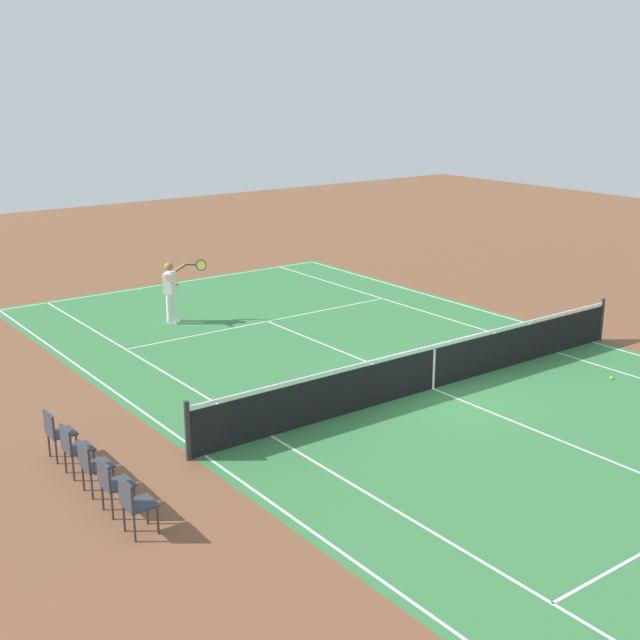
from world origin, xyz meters
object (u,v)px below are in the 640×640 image
(tennis_net, at_px, (433,367))
(tennis_ball, at_px, (612,378))
(spectator_chair_1, at_px, (112,482))
(spectator_chair_4, at_px, (57,431))
(spectator_chair_0, at_px, (134,502))
(spectator_chair_2, at_px, (92,463))
(spectator_chair_3, at_px, (74,446))
(tennis_player_near, at_px, (171,289))

(tennis_net, distance_m, tennis_ball, 4.06)
(spectator_chair_1, relative_size, spectator_chair_4, 1.00)
(tennis_net, relative_size, spectator_chair_1, 13.30)
(tennis_net, relative_size, tennis_ball, 177.27)
(tennis_ball, relative_size, spectator_chair_4, 0.08)
(tennis_net, bearing_deg, spectator_chair_0, 102.99)
(spectator_chair_4, bearing_deg, spectator_chair_2, 180.00)
(spectator_chair_1, height_order, spectator_chair_3, same)
(tennis_ball, height_order, spectator_chair_4, spectator_chair_4)
(tennis_player_near, distance_m, spectator_chair_1, 10.39)
(tennis_net, bearing_deg, spectator_chair_4, 79.70)
(spectator_chair_0, xyz_separation_m, spectator_chair_3, (2.35, 0.00, 0.00))
(tennis_net, height_order, tennis_ball, tennis_net)
(tennis_net, height_order, spectator_chair_1, tennis_net)
(spectator_chair_2, xyz_separation_m, spectator_chair_3, (0.78, 0.00, 0.00))
(spectator_chair_1, bearing_deg, spectator_chair_4, 0.00)
(spectator_chair_1, relative_size, spectator_chair_2, 1.00)
(tennis_ball, bearing_deg, spectator_chair_1, 85.10)
(tennis_net, distance_m, tennis_player_near, 8.14)
(spectator_chair_3, bearing_deg, spectator_chair_2, 180.00)
(tennis_player_near, relative_size, tennis_ball, 25.71)
(spectator_chair_0, height_order, spectator_chair_3, same)
(spectator_chair_0, xyz_separation_m, spectator_chair_4, (3.13, 0.00, 0.00))
(spectator_chair_2, bearing_deg, spectator_chair_0, 180.00)
(spectator_chair_2, bearing_deg, spectator_chair_4, 0.00)
(tennis_net, height_order, spectator_chair_3, tennis_net)
(spectator_chair_2, bearing_deg, spectator_chair_3, 0.00)
(tennis_net, bearing_deg, spectator_chair_2, 91.40)
(tennis_ball, height_order, spectator_chair_2, spectator_chair_2)
(spectator_chair_0, height_order, spectator_chair_1, same)
(tennis_net, relative_size, spectator_chair_2, 13.30)
(spectator_chair_3, bearing_deg, spectator_chair_4, 0.00)
(tennis_player_near, bearing_deg, tennis_ball, -149.98)
(spectator_chair_1, xyz_separation_m, spectator_chair_4, (2.35, 0.00, 0.00))
(spectator_chair_4, bearing_deg, spectator_chair_1, 180.00)
(spectator_chair_1, height_order, spectator_chair_2, same)
(tennis_net, distance_m, spectator_chair_3, 7.61)
(tennis_player_near, bearing_deg, tennis_net, -165.01)
(tennis_player_near, distance_m, spectator_chair_0, 11.06)
(tennis_net, xyz_separation_m, spectator_chair_3, (0.60, 7.58, 0.03))
(tennis_ball, relative_size, spectator_chair_0, 0.08)
(spectator_chair_3, xyz_separation_m, spectator_chair_4, (0.78, 0.00, 0.00))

